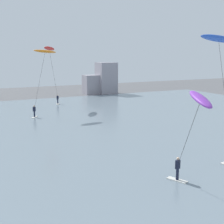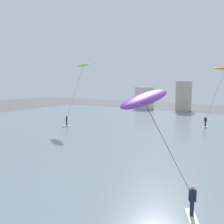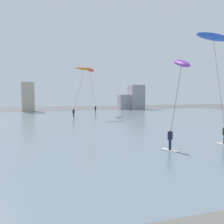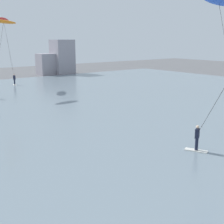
{
  "view_description": "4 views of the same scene",
  "coord_description": "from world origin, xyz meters",
  "views": [
    {
      "loc": [
        -7.41,
        -1.6,
        8.45
      ],
      "look_at": [
        1.47,
        16.27,
        4.67
      ],
      "focal_mm": 48.54,
      "sensor_mm": 36.0,
      "label": 1
    },
    {
      "loc": [
        7.46,
        2.5,
        6.73
      ],
      "look_at": [
        0.79,
        12.98,
        5.17
      ],
      "focal_mm": 36.66,
      "sensor_mm": 36.0,
      "label": 2
    },
    {
      "loc": [
        -3.89,
        -1.24,
        4.35
      ],
      "look_at": [
        1.16,
        15.73,
        2.94
      ],
      "focal_mm": 36.6,
      "sensor_mm": 36.0,
      "label": 3
    },
    {
      "loc": [
        -10.38,
        2.5,
        6.89
      ],
      "look_at": [
        -0.37,
        15.22,
        3.1
      ],
      "focal_mm": 49.99,
      "sensor_mm": 36.0,
      "label": 4
    }
  ],
  "objects": [
    {
      "name": "kitesurfer_red",
      "position": [
        5.62,
        46.87,
        8.65
      ],
      "size": [
        3.48,
        4.23,
        9.83
      ],
      "color": "silver",
      "rests_on": "water_bay"
    },
    {
      "name": "kitesurfer_purple",
      "position": [
        4.03,
        10.99,
        5.35
      ],
      "size": [
        2.5,
        5.16,
        6.57
      ],
      "color": "silver",
      "rests_on": "water_bay"
    },
    {
      "name": "water_bay",
      "position": [
        0.0,
        30.4,
        0.05
      ],
      "size": [
        84.0,
        52.0,
        0.1
      ],
      "primitive_type": "cube",
      "color": "slate",
      "rests_on": "ground"
    },
    {
      "name": "far_shore_buildings",
      "position": [
        3.55,
        58.57,
        3.12
      ],
      "size": [
        42.96,
        4.14,
        7.2
      ],
      "color": "beige",
      "rests_on": "ground"
    },
    {
      "name": "kitesurfer_blue",
      "position": [
        11.55,
        16.95,
        9.04
      ],
      "size": [
        3.65,
        4.58,
        10.16
      ],
      "color": "silver",
      "rests_on": "water_bay"
    },
    {
      "name": "kitesurfer_orange",
      "position": [
        3.0,
        40.45,
        8.12
      ],
      "size": [
        4.34,
        2.8,
        9.17
      ],
      "color": "silver",
      "rests_on": "water_bay"
    }
  ]
}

